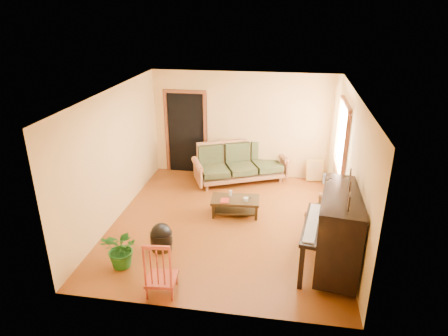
% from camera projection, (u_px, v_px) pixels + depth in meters
% --- Properties ---
extents(floor, '(5.00, 5.00, 0.00)m').
position_uv_depth(floor, '(227.00, 223.00, 8.00)').
color(floor, '#5C2A0C').
rests_on(floor, ground).
extents(doorway, '(1.08, 0.16, 2.05)m').
position_uv_depth(doorway, '(186.00, 133.00, 10.08)').
color(doorway, black).
rests_on(doorway, floor).
extents(window, '(0.12, 1.36, 1.46)m').
position_uv_depth(window, '(342.00, 137.00, 8.28)').
color(window, white).
rests_on(window, right_wall).
extents(sofa, '(2.41, 1.76, 0.95)m').
position_uv_depth(sofa, '(241.00, 163.00, 9.69)').
color(sofa, brown).
rests_on(sofa, floor).
extents(coffee_table, '(1.02, 0.61, 0.36)m').
position_uv_depth(coffee_table, '(235.00, 206.00, 8.26)').
color(coffee_table, black).
rests_on(coffee_table, floor).
extents(armchair, '(1.09, 1.11, 0.88)m').
position_uv_depth(armchair, '(329.00, 212.00, 7.50)').
color(armchair, brown).
rests_on(armchair, floor).
extents(piano, '(1.12, 1.66, 1.37)m').
position_uv_depth(piano, '(340.00, 233.00, 6.35)').
color(piano, black).
rests_on(piano, floor).
extents(footstool, '(0.51, 0.51, 0.38)m').
position_uv_depth(footstool, '(161.00, 240.00, 7.08)').
color(footstool, black).
rests_on(footstool, floor).
extents(red_chair, '(0.48, 0.52, 0.94)m').
position_uv_depth(red_chair, '(161.00, 266.00, 5.91)').
color(red_chair, maroon).
rests_on(red_chair, floor).
extents(leaning_frame, '(0.44, 0.18, 0.57)m').
position_uv_depth(leaning_frame, '(315.00, 170.00, 9.76)').
color(leaning_frame, gold).
rests_on(leaning_frame, floor).
extents(ceramic_crock, '(0.19, 0.19, 0.24)m').
position_uv_depth(ceramic_crock, '(326.00, 179.00, 9.71)').
color(ceramic_crock, '#34559D').
rests_on(ceramic_crock, floor).
extents(potted_plant, '(0.74, 0.68, 0.69)m').
position_uv_depth(potted_plant, '(122.00, 249.00, 6.54)').
color(potted_plant, '#1B5819').
rests_on(potted_plant, floor).
extents(book, '(0.18, 0.23, 0.02)m').
position_uv_depth(book, '(221.00, 200.00, 8.09)').
color(book, maroon).
rests_on(book, coffee_table).
extents(candle, '(0.07, 0.07, 0.11)m').
position_uv_depth(candle, '(230.00, 193.00, 8.30)').
color(candle, silver).
rests_on(candle, coffee_table).
extents(glass_jar, '(0.11, 0.11, 0.07)m').
position_uv_depth(glass_jar, '(246.00, 199.00, 8.09)').
color(glass_jar, silver).
rests_on(glass_jar, coffee_table).
extents(remote, '(0.14, 0.08, 0.01)m').
position_uv_depth(remote, '(248.00, 198.00, 8.21)').
color(remote, black).
rests_on(remote, coffee_table).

